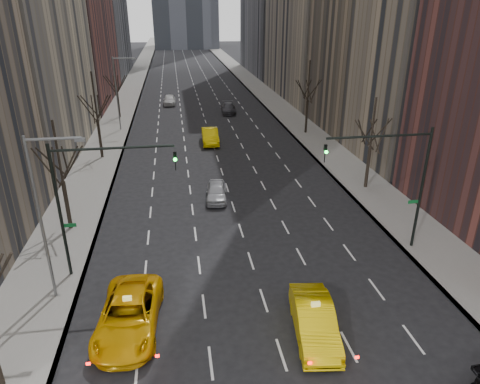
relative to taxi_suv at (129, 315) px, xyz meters
name	(u,v)px	position (x,y,z in m)	size (l,w,h in m)	color
sidewalk_left	(129,94)	(-5.27, 63.18, -0.78)	(4.50, 320.00, 0.15)	slate
sidewalk_right	(261,91)	(19.23, 63.18, -0.78)	(4.50, 320.00, 0.15)	slate
tree_lw_b	(63,181)	(-5.02, 11.18, 2.86)	(3.36, 3.50, 7.82)	black
tree_lw_c	(98,120)	(-5.02, 27.18, 3.18)	(3.36, 3.50, 8.74)	black
tree_lw_d	(117,93)	(-5.02, 45.18, 2.70)	(3.36, 3.50, 7.36)	black
tree_rw_b	(370,148)	(18.98, 15.18, 2.86)	(3.36, 3.50, 7.82)	black
tree_rw_c	(307,101)	(18.98, 33.18, 3.18)	(3.36, 3.50, 8.74)	black
traffic_mast_left	(88,189)	(-2.13, 5.18, 4.63)	(6.69, 0.39, 8.00)	black
traffic_mast_right	(399,171)	(16.08, 5.18, 4.63)	(6.69, 0.39, 8.00)	black
streetlight_near	(45,204)	(-3.86, 3.18, 4.76)	(2.83, 0.22, 9.00)	slate
streetlight_far	(119,86)	(-3.86, 38.18, 4.76)	(2.83, 0.22, 9.00)	slate
taxi_suv	(129,315)	(0.00, 0.00, 0.00)	(2.85, 6.18, 1.72)	#D79504
taxi_sedan	(314,321)	(8.82, -1.78, -0.01)	(1.80, 5.18, 1.71)	#E2BB04
silver_sedan_ahead	(216,191)	(5.81, 14.84, -0.16)	(1.65, 4.11, 1.40)	#A6A8AE
far_taxi	(210,136)	(6.71, 30.79, 0.00)	(1.81, 5.19, 1.71)	yellow
far_suv_grey	(229,108)	(10.83, 45.88, -0.13)	(2.04, 5.01, 1.45)	#302F34
far_car_white	(170,100)	(2.10, 53.39, -0.07)	(1.86, 4.61, 1.57)	silver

